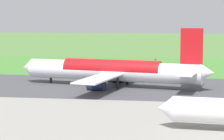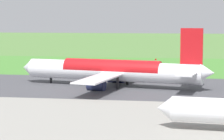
# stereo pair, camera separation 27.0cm
# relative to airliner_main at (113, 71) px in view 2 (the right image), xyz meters

# --- Properties ---
(ground_plane) EXTENTS (800.00, 800.00, 0.00)m
(ground_plane) POSITION_rel_airliner_main_xyz_m (-3.57, -0.07, -4.35)
(ground_plane) COLOR #547F3D
(runway_asphalt) EXTENTS (600.00, 40.16, 0.06)m
(runway_asphalt) POSITION_rel_airliner_main_xyz_m (-3.57, -0.07, -4.32)
(runway_asphalt) COLOR #47474C
(runway_asphalt) RESTS_ON ground
(apron_concrete) EXTENTS (440.00, 110.00, 0.05)m
(apron_concrete) POSITION_rel_airliner_main_xyz_m (-3.57, 53.21, -4.33)
(apron_concrete) COLOR gray
(apron_concrete) RESTS_ON ground
(grass_verge_foreground) EXTENTS (600.00, 80.00, 0.04)m
(grass_verge_foreground) POSITION_rel_airliner_main_xyz_m (-3.57, -48.69, -4.33)
(grass_verge_foreground) COLOR #478534
(grass_verge_foreground) RESTS_ON ground
(airliner_main) EXTENTS (53.85, 44.34, 15.88)m
(airliner_main) POSITION_rel_airliner_main_xyz_m (0.00, 0.00, 0.00)
(airliner_main) COLOR white
(airliner_main) RESTS_ON ground
(no_stopping_sign) EXTENTS (0.60, 0.10, 2.83)m
(no_stopping_sign) POSITION_rel_airliner_main_xyz_m (-7.97, -53.59, -2.68)
(no_stopping_sign) COLOR slate
(no_stopping_sign) RESTS_ON ground
(traffic_cone_orange) EXTENTS (0.40, 0.40, 0.55)m
(traffic_cone_orange) POSITION_rel_airliner_main_xyz_m (-3.36, -49.45, -4.08)
(traffic_cone_orange) COLOR orange
(traffic_cone_orange) RESTS_ON ground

